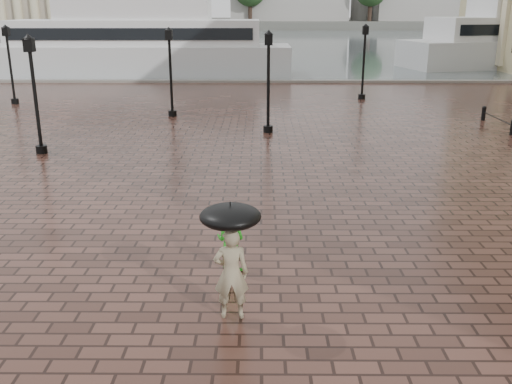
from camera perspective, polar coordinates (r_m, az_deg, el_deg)
ground at (r=13.33m, az=-11.14°, el=-6.74°), size 300.00×300.00×0.00m
harbour_water at (r=104.02m, az=-1.04°, el=15.01°), size 240.00×240.00×0.00m
quay_edge at (r=44.27m, az=-3.04°, el=10.87°), size 80.00×0.60×0.30m
far_shore at (r=171.92m, az=-0.45°, el=16.54°), size 300.00×60.00×2.00m
street_lamps at (r=29.92m, az=-7.89°, el=11.77°), size 21.44×14.44×4.40m
adult_pedestrian at (r=10.49m, az=-2.50°, el=-8.14°), size 0.66×0.45×1.76m
child_pedestrian at (r=12.44m, az=-2.55°, el=-4.84°), size 0.79×0.71×1.35m
ferry_near at (r=50.01m, az=-11.80°, el=14.24°), size 25.52×6.35×8.35m
umbrella at (r=10.05m, az=-2.58°, el=-2.45°), size 1.10×1.10×1.16m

